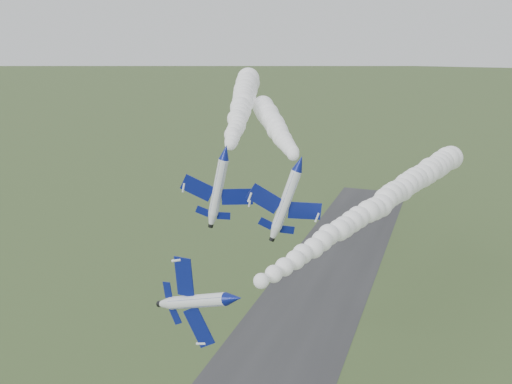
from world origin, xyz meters
TOP-DOWN VIEW (x-y plane):
  - runway at (0.00, 30.00)m, footprint 24.00×260.00m
  - jet_lead at (7.43, -6.53)m, footprint 5.79×12.52m
  - smoke_trail_jet_lead at (18.01, 29.04)m, footprint 21.35×66.76m
  - jet_pair_left at (-3.27, 17.42)m, footprint 10.67×12.70m
  - smoke_trail_jet_pair_left at (-13.82, 51.82)m, footprint 22.94×65.31m
  - jet_pair_right at (7.64, 18.16)m, footprint 10.38×12.49m
  - smoke_trail_jet_pair_right at (-4.61, 44.75)m, footprint 26.17×49.03m

SIDE VIEW (x-z plane):
  - runway at x=0.00m, z-range 0.00..0.04m
  - jet_lead at x=7.43m, z-range 27.94..37.83m
  - smoke_trail_jet_lead at x=18.01m, z-range 31.97..36.71m
  - jet_pair_right at x=7.64m, z-range 39.90..44.20m
  - smoke_trail_jet_pair_right at x=-4.61m, z-range 40.31..45.19m
  - jet_pair_left at x=-3.27m, z-range 41.20..44.86m
  - smoke_trail_jet_pair_left at x=-13.82m, z-range 42.53..48.19m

